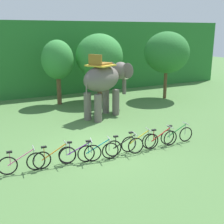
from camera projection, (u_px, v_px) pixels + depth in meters
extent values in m
plane|color=#4C753D|center=(102.00, 148.00, 13.07)|extent=(80.00, 80.00, 0.00)
cube|color=#28702D|center=(29.00, 57.00, 24.87)|extent=(36.00, 6.00, 5.78)
cylinder|color=brown|center=(59.00, 91.00, 20.63)|extent=(0.31, 0.31, 1.93)
ellipsoid|color=#338438|center=(58.00, 60.00, 20.05)|extent=(2.21, 2.21, 2.67)
cylinder|color=brown|center=(100.00, 89.00, 21.58)|extent=(0.35, 0.35, 1.84)
ellipsoid|color=#338438|center=(99.00, 56.00, 20.95)|extent=(3.38, 3.38, 3.18)
cylinder|color=brown|center=(165.00, 85.00, 22.44)|extent=(0.25, 0.25, 2.10)
ellipsoid|color=#28702D|center=(167.00, 53.00, 21.78)|extent=(3.34, 3.34, 3.05)
ellipsoid|color=#665E56|center=(102.00, 79.00, 17.14)|extent=(3.22, 2.61, 1.50)
cylinder|color=#665E56|center=(106.00, 100.00, 18.48)|extent=(0.44, 0.44, 1.60)
cylinder|color=#665E56|center=(116.00, 102.00, 18.06)|extent=(0.44, 0.44, 1.60)
cylinder|color=#665E56|center=(88.00, 106.00, 17.06)|extent=(0.44, 0.44, 1.60)
cylinder|color=#665E56|center=(98.00, 108.00, 16.64)|extent=(0.44, 0.44, 1.60)
ellipsoid|color=#665E56|center=(121.00, 71.00, 18.65)|extent=(1.44, 1.40, 1.10)
ellipsoid|color=#665E56|center=(111.00, 69.00, 18.86)|extent=(0.54, 0.82, 0.96)
ellipsoid|color=#665E56|center=(128.00, 71.00, 18.18)|extent=(0.54, 0.82, 0.96)
cylinder|color=#665E56|center=(124.00, 83.00, 19.25)|extent=(0.26, 0.26, 1.40)
cone|color=beige|center=(121.00, 78.00, 19.24)|extent=(0.55, 0.37, 0.21)
cone|color=beige|center=(127.00, 79.00, 19.00)|extent=(0.55, 0.37, 0.21)
cube|color=gold|center=(101.00, 65.00, 16.85)|extent=(1.78, 1.79, 0.08)
cube|color=olive|center=(101.00, 64.00, 16.83)|extent=(1.40, 1.31, 0.10)
cube|color=olive|center=(95.00, 59.00, 16.36)|extent=(0.52, 0.84, 0.56)
cylinder|color=#665E56|center=(86.00, 90.00, 16.14)|extent=(0.08, 0.08, 0.90)
torus|color=black|center=(8.00, 166.00, 10.57)|extent=(0.71, 0.10, 0.71)
torus|color=black|center=(36.00, 161.00, 10.94)|extent=(0.71, 0.10, 0.71)
cylinder|color=pink|center=(21.00, 157.00, 10.68)|extent=(0.97, 0.12, 0.54)
cylinder|color=pink|center=(10.00, 159.00, 10.54)|extent=(0.03, 0.03, 0.52)
cube|color=black|center=(9.00, 152.00, 10.47)|extent=(0.21, 0.11, 0.06)
cylinder|color=#9E9EA3|center=(34.00, 155.00, 10.85)|extent=(0.03, 0.03, 0.55)
cylinder|color=#9E9EA3|center=(33.00, 148.00, 10.77)|extent=(0.07, 0.52, 0.03)
torus|color=black|center=(42.00, 160.00, 11.02)|extent=(0.71, 0.06, 0.71)
torus|color=black|center=(68.00, 156.00, 11.44)|extent=(0.71, 0.06, 0.71)
cylinder|color=orange|center=(54.00, 152.00, 11.15)|extent=(0.97, 0.06, 0.54)
cylinder|color=orange|center=(44.00, 153.00, 10.99)|extent=(0.03, 0.03, 0.52)
cube|color=black|center=(44.00, 147.00, 10.92)|extent=(0.20, 0.10, 0.06)
cylinder|color=#9E9EA3|center=(66.00, 149.00, 11.34)|extent=(0.03, 0.03, 0.55)
cylinder|color=#9E9EA3|center=(66.00, 143.00, 11.27)|extent=(0.04, 0.52, 0.03)
torus|color=black|center=(67.00, 155.00, 11.50)|extent=(0.70, 0.25, 0.71)
torus|color=black|center=(93.00, 153.00, 11.67)|extent=(0.70, 0.25, 0.71)
cylinder|color=purple|center=(79.00, 148.00, 11.51)|extent=(0.94, 0.32, 0.54)
cylinder|color=purple|center=(70.00, 149.00, 11.44)|extent=(0.03, 0.03, 0.52)
cube|color=black|center=(69.00, 142.00, 11.37)|extent=(0.22, 0.15, 0.06)
cylinder|color=#9E9EA3|center=(91.00, 147.00, 11.58)|extent=(0.03, 0.03, 0.55)
cylinder|color=#9E9EA3|center=(91.00, 140.00, 11.51)|extent=(0.18, 0.51, 0.03)
torus|color=black|center=(86.00, 154.00, 11.61)|extent=(0.71, 0.17, 0.71)
torus|color=black|center=(110.00, 151.00, 11.89)|extent=(0.71, 0.17, 0.71)
cylinder|color=teal|center=(98.00, 146.00, 11.68)|extent=(0.96, 0.21, 0.54)
cylinder|color=teal|center=(88.00, 147.00, 11.57)|extent=(0.03, 0.03, 0.52)
cube|color=black|center=(88.00, 141.00, 11.50)|extent=(0.21, 0.13, 0.06)
cylinder|color=#9E9EA3|center=(109.00, 144.00, 11.80)|extent=(0.03, 0.03, 0.55)
cylinder|color=#9E9EA3|center=(109.00, 138.00, 11.73)|extent=(0.12, 0.52, 0.03)
torus|color=black|center=(113.00, 148.00, 12.12)|extent=(0.71, 0.16, 0.71)
torus|color=black|center=(136.00, 146.00, 12.42)|extent=(0.71, 0.16, 0.71)
cylinder|color=black|center=(124.00, 142.00, 12.19)|extent=(0.97, 0.19, 0.54)
cylinder|color=black|center=(116.00, 142.00, 12.08)|extent=(0.03, 0.03, 0.52)
cube|color=black|center=(116.00, 136.00, 12.01)|extent=(0.21, 0.13, 0.06)
cylinder|color=#9E9EA3|center=(135.00, 140.00, 12.33)|extent=(0.03, 0.03, 0.55)
cylinder|color=#9E9EA3|center=(135.00, 134.00, 12.25)|extent=(0.11, 0.52, 0.03)
torus|color=black|center=(129.00, 144.00, 12.57)|extent=(0.71, 0.10, 0.71)
torus|color=black|center=(149.00, 141.00, 12.94)|extent=(0.71, 0.10, 0.71)
cylinder|color=yellow|center=(139.00, 137.00, 12.68)|extent=(0.97, 0.12, 0.54)
cylinder|color=yellow|center=(131.00, 138.00, 12.54)|extent=(0.03, 0.03, 0.52)
cube|color=black|center=(131.00, 133.00, 12.47)|extent=(0.21, 0.12, 0.06)
cylinder|color=#9E9EA3|center=(148.00, 135.00, 12.84)|extent=(0.03, 0.03, 0.55)
cylinder|color=#9E9EA3|center=(149.00, 129.00, 12.77)|extent=(0.07, 0.52, 0.03)
torus|color=black|center=(152.00, 141.00, 12.89)|extent=(0.71, 0.07, 0.71)
torus|color=black|center=(170.00, 138.00, 13.29)|extent=(0.71, 0.07, 0.71)
cylinder|color=red|center=(161.00, 135.00, 13.01)|extent=(0.97, 0.07, 0.54)
cylinder|color=red|center=(154.00, 136.00, 12.86)|extent=(0.03, 0.03, 0.52)
cube|color=black|center=(154.00, 130.00, 12.79)|extent=(0.20, 0.11, 0.06)
cylinder|color=#9E9EA3|center=(170.00, 132.00, 13.20)|extent=(0.03, 0.03, 0.55)
cylinder|color=#9E9EA3|center=(170.00, 127.00, 13.12)|extent=(0.05, 0.52, 0.03)
torus|color=black|center=(167.00, 137.00, 13.42)|extent=(0.71, 0.12, 0.71)
torus|color=black|center=(186.00, 134.00, 13.77)|extent=(0.71, 0.12, 0.71)
cylinder|color=green|center=(177.00, 131.00, 13.52)|extent=(0.97, 0.13, 0.54)
cylinder|color=green|center=(170.00, 131.00, 13.39)|extent=(0.03, 0.03, 0.52)
cube|color=black|center=(170.00, 126.00, 13.32)|extent=(0.21, 0.12, 0.06)
cylinder|color=#9E9EA3|center=(185.00, 129.00, 13.68)|extent=(0.03, 0.03, 0.55)
cylinder|color=#9E9EA3|center=(186.00, 123.00, 13.61)|extent=(0.08, 0.52, 0.03)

